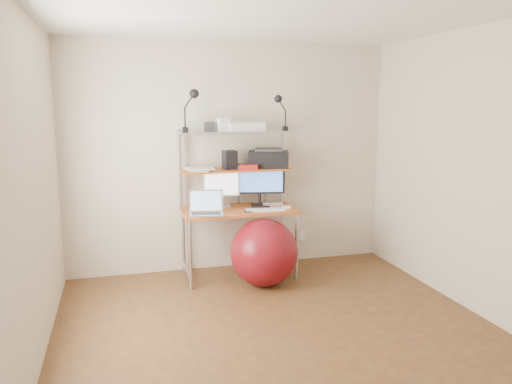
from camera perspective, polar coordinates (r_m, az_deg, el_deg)
room at (r=3.82m, az=3.06°, el=1.16°), size 3.60×3.60×3.60m
computer_desk at (r=5.30m, az=-2.15°, el=0.48°), size 1.20×0.60×1.57m
wall_outlet at (r=5.95m, az=5.27°, el=-4.93°), size 0.08×0.01×0.12m
monitor_silver at (r=5.35m, az=-3.99°, el=0.75°), size 0.40×0.16×0.44m
monitor_black at (r=5.39m, az=0.42°, el=1.28°), size 0.54×0.19×0.54m
laptop at (r=5.05m, az=-5.73°, el=-1.94°), size 0.38×0.33×0.30m
keyboard at (r=5.20m, az=1.07°, el=-2.05°), size 0.43×0.16×0.01m
mouse at (r=5.31m, az=3.51°, el=-1.74°), size 0.09×0.07×0.02m
mac_mini at (r=5.48m, az=1.88°, el=-1.27°), size 0.26×0.26×0.04m
phone at (r=5.17m, az=-0.94°, el=-2.14°), size 0.09×0.14×0.01m
printer at (r=5.45m, az=1.43°, el=3.86°), size 0.50×0.41×0.21m
nas_cube at (r=5.31m, az=-3.02°, el=3.70°), size 0.15×0.15×0.20m
red_box at (r=5.28m, az=-0.92°, el=2.88°), size 0.18×0.12×0.05m
scanner at (r=5.33m, az=-1.24°, el=7.51°), size 0.40×0.28×0.10m
box_white at (r=5.24m, az=-3.74°, el=7.68°), size 0.14×0.13×0.14m
box_grey at (r=5.25m, az=-5.31°, el=7.45°), size 0.10×0.10×0.10m
clip_lamp_left at (r=5.11m, az=-7.29°, el=10.31°), size 0.17×0.10×0.43m
clip_lamp_right at (r=5.35m, az=2.73°, el=9.94°), size 0.15×0.08×0.38m
exercise_ball at (r=5.11m, az=0.92°, el=-6.92°), size 0.69×0.69×0.69m
paper_stack at (r=5.25m, az=-6.53°, el=2.63°), size 0.34×0.41×0.02m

